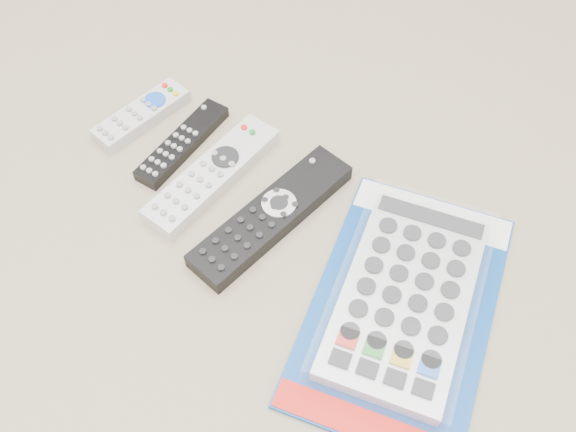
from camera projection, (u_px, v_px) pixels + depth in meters
The scene contains 5 objects.
remote_small_grey at pixel (141, 115), 0.96m from camera, with size 0.07×0.16×0.02m.
remote_slim_black at pixel (182, 143), 0.93m from camera, with size 0.04×0.17×0.02m.
remote_silver_dvd at pixel (212, 175), 0.89m from camera, with size 0.08×0.23×0.03m.
remote_large_black at pixel (271, 215), 0.85m from camera, with size 0.11×0.26×0.03m.
jumbo_remote_packaged at pixel (406, 297), 0.77m from camera, with size 0.28×0.38×0.05m.
Camera 1 is at (0.33, -0.44, 0.71)m, focal length 40.00 mm.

